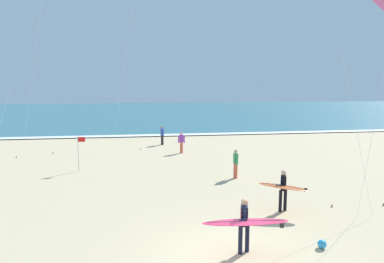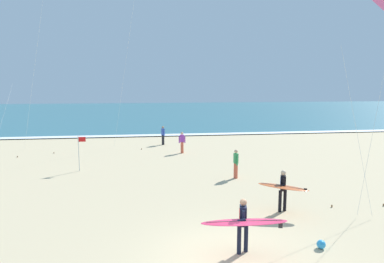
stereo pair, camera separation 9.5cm
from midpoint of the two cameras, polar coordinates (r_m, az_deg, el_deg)
ground_plane at (r=11.05m, az=6.74°, el=-19.92°), size 160.00×160.00×0.00m
ocean_water at (r=64.54m, az=-5.82°, el=3.18°), size 160.00×60.00×0.08m
shoreline_foam at (r=35.05m, az=-3.82°, el=-0.54°), size 160.00×1.35×0.01m
surfer_lead at (r=14.56m, az=14.76°, el=-8.78°), size 2.04×1.21×1.71m
surfer_trailing at (r=10.86m, az=8.59°, el=-14.35°), size 2.58×1.17×1.71m
bystander_green_top at (r=19.33m, az=7.27°, el=-5.20°), size 0.22×0.50×1.59m
bystander_purple_top at (r=26.10m, az=-1.52°, el=-1.76°), size 0.50×0.22×1.59m
bystander_blue_top at (r=29.75m, az=-4.64°, el=-0.61°), size 0.29×0.47×1.59m
lifeguard_flag at (r=21.64m, az=-17.66°, el=-2.88°), size 0.45×0.05×2.10m
beach_ball at (r=12.23m, az=20.44°, el=-16.79°), size 0.28×0.28×0.28m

